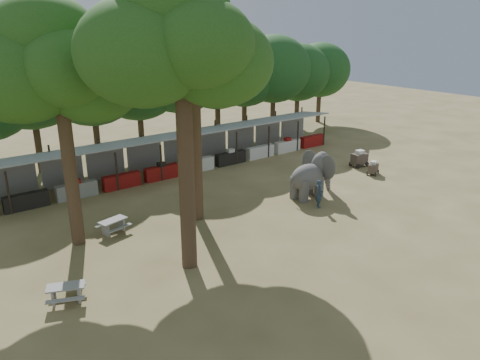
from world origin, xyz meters
TOP-DOWN VIEW (x-y plane):
  - ground at (0.00, 0.00)m, footprint 100.00×100.00m
  - vendor_stalls at (-0.00, 13.84)m, footprint 28.00×2.99m
  - yard_tree_left at (-9.13, 7.19)m, footprint 7.10×6.90m
  - yard_tree_center at (-6.13, 2.19)m, footprint 7.10×6.90m
  - yard_tree_back at (-3.13, 6.19)m, footprint 7.10×6.90m
  - backdrop_trees at (0.00, 19.00)m, footprint 46.46×5.95m
  - elephant at (4.17, 4.78)m, footprint 3.36×2.58m
  - handler at (3.21, 3.26)m, footprint 0.63×0.69m
  - picnic_table_near at (-11.03, 2.46)m, footprint 1.71×1.64m
  - picnic_table_far at (-7.24, 7.09)m, footprint 1.61×1.51m
  - cart_front at (10.46, 5.12)m, footprint 1.10×0.93m
  - cart_back at (11.17, 6.88)m, footprint 1.30×0.93m

SIDE VIEW (x-z plane):
  - ground at x=0.00m, z-range 0.00..0.00m
  - picnic_table_near at x=-11.03m, z-range 0.10..0.78m
  - picnic_table_far at x=-7.24m, z-range 0.10..0.78m
  - cart_front at x=10.46m, z-range -0.01..0.91m
  - cart_back at x=11.17m, z-range -0.01..1.18m
  - handler at x=3.21m, z-range 0.00..1.59m
  - vendor_stalls at x=0.00m, z-range -0.22..2.58m
  - elephant at x=4.17m, z-range 0.00..2.57m
  - backdrop_trees at x=0.00m, z-range 1.35..9.68m
  - yard_tree_left at x=-9.13m, z-range 2.69..13.71m
  - yard_tree_back at x=-3.13m, z-range 2.86..14.22m
  - yard_tree_center at x=-6.13m, z-range 3.19..15.23m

